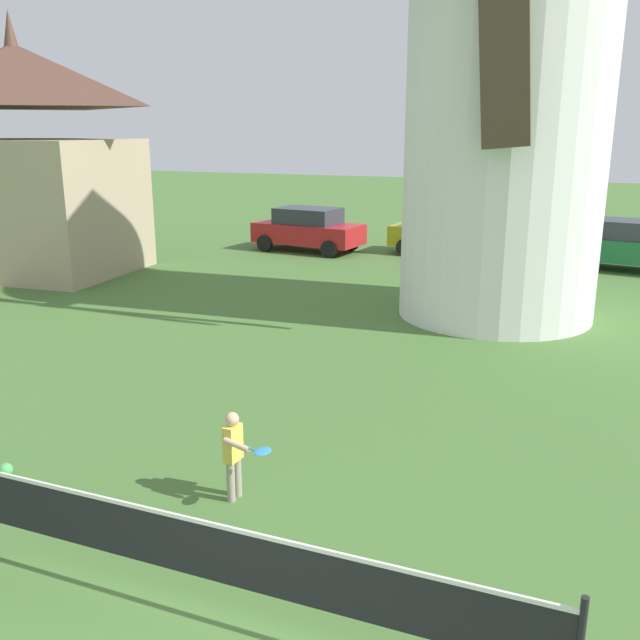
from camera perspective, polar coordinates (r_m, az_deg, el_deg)
windmill at (r=16.69m, az=15.41°, el=21.03°), size 9.36×5.21×13.27m
tennis_net at (r=6.45m, az=-7.08°, el=-18.79°), size 5.75×0.06×1.10m
player_far at (r=8.41m, az=-7.00°, el=-10.59°), size 0.67×0.51×1.11m
stray_ball at (r=9.95m, az=-24.37°, el=-11.12°), size 0.18×0.18×0.18m
parked_car_red at (r=25.32m, az=-0.97°, el=7.48°), size 4.07×2.27×1.56m
parked_car_mustard at (r=24.85m, az=10.82°, el=7.06°), size 4.37×2.19×1.56m
parked_car_green at (r=23.89m, az=23.57°, el=5.73°), size 4.26×2.36×1.56m
chapel at (r=23.23m, az=-23.08°, el=11.70°), size 6.66×5.13×7.60m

